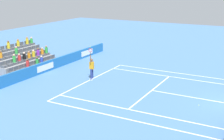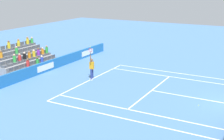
% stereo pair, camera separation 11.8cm
% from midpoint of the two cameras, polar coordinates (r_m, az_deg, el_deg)
% --- Properties ---
extents(line_baseline, '(10.97, 0.10, 0.01)m').
position_cam_midpoint_polar(line_baseline, '(25.85, -3.90, -1.83)').
color(line_baseline, white).
rests_on(line_baseline, ground).
extents(line_service, '(8.23, 0.10, 0.01)m').
position_cam_midpoint_polar(line_service, '(23.49, 7.49, -3.77)').
color(line_service, white).
rests_on(line_service, ground).
extents(line_centre_service, '(0.10, 6.40, 0.01)m').
position_cam_midpoint_polar(line_centre_service, '(22.62, 15.08, -4.97)').
color(line_centre_service, white).
rests_on(line_centre_service, ground).
extents(line_singles_sideline_left, '(0.10, 11.89, 0.01)m').
position_cam_midpoint_polar(line_singles_sideline_left, '(19.78, 4.32, -7.50)').
color(line_singles_sideline_left, white).
rests_on(line_singles_sideline_left, ground).
extents(line_singles_sideline_right, '(0.10, 11.89, 0.01)m').
position_cam_midpoint_polar(line_singles_sideline_right, '(27.06, 11.59, -1.32)').
color(line_singles_sideline_right, white).
rests_on(line_singles_sideline_right, ground).
extents(line_doubles_sideline_left, '(0.10, 11.89, 0.01)m').
position_cam_midpoint_polar(line_doubles_sideline_left, '(18.64, 2.54, -8.97)').
color(line_doubles_sideline_left, white).
rests_on(line_doubles_sideline_left, ground).
extents(line_doubles_sideline_right, '(0.10, 11.89, 0.01)m').
position_cam_midpoint_polar(line_doubles_sideline_right, '(28.32, 12.42, -0.60)').
color(line_doubles_sideline_right, white).
rests_on(line_doubles_sideline_right, ground).
extents(line_centre_mark, '(0.10, 0.20, 0.01)m').
position_cam_midpoint_polar(line_centre_mark, '(25.80, -3.72, -1.86)').
color(line_centre_mark, white).
rests_on(line_centre_mark, ground).
extents(sponsor_barrier, '(20.70, 0.22, 0.96)m').
position_cam_midpoint_polar(sponsor_barrier, '(28.54, -12.18, 0.54)').
color(sponsor_barrier, '#1E66AD').
rests_on(sponsor_barrier, ground).
extents(tennis_player, '(0.53, 0.39, 2.85)m').
position_cam_midpoint_polar(tennis_player, '(25.78, -3.63, 0.42)').
color(tennis_player, navy).
rests_on(tennis_player, ground).
extents(stadium_stand, '(6.20, 3.80, 2.63)m').
position_cam_midpoint_polar(stadium_stand, '(30.45, -16.39, 1.62)').
color(stadium_stand, gray).
rests_on(stadium_stand, ground).
extents(loose_tennis_ball, '(0.07, 0.07, 0.07)m').
position_cam_midpoint_polar(loose_tennis_ball, '(21.26, 15.83, -6.29)').
color(loose_tennis_ball, '#D1E533').
rests_on(loose_tennis_ball, ground).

